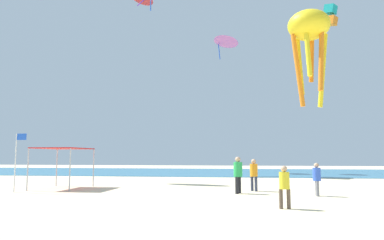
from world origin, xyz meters
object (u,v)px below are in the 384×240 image
at_px(canopy_tent, 63,150).
at_px(kite_octopus_yellow, 309,30).
at_px(kite_box_teal, 331,15).
at_px(person_central, 317,177).
at_px(kite_delta_pink, 226,40).
at_px(person_rightmost, 284,183).
at_px(banner_flag, 17,156).
at_px(person_near_tent, 238,172).
at_px(person_leftmost, 254,172).

xyz_separation_m(canopy_tent, kite_octopus_yellow, (14.71, 0.35, 6.89)).
xyz_separation_m(canopy_tent, kite_box_teal, (20.05, 16.56, 14.16)).
height_order(person_central, kite_delta_pink, kite_delta_pink).
bearing_deg(person_central, kite_delta_pink, 16.15).
xyz_separation_m(person_rightmost, banner_flag, (-13.67, 4.06, 1.01)).
distance_m(person_central, banner_flag, 15.76).
bearing_deg(banner_flag, kite_box_teal, 41.62).
height_order(person_central, kite_box_teal, kite_box_teal).
bearing_deg(person_near_tent, person_leftmost, 171.64).
xyz_separation_m(canopy_tent, kite_delta_pink, (9.06, 21.65, 13.76)).
distance_m(person_near_tent, kite_delta_pink, 27.54).
height_order(person_central, person_rightmost, person_central).
height_order(person_leftmost, person_rightmost, person_leftmost).
distance_m(person_leftmost, person_central, 3.60).
bearing_deg(canopy_tent, kite_box_teal, 39.55).
bearing_deg(person_leftmost, banner_flag, -120.91).
relative_size(person_rightmost, kite_box_teal, 0.69).
bearing_deg(person_central, person_rightmost, 158.80).
distance_m(person_rightmost, kite_delta_pink, 32.14).
distance_m(person_rightmost, banner_flag, 14.29).
bearing_deg(kite_octopus_yellow, kite_box_teal, 179.55).
height_order(person_leftmost, kite_delta_pink, kite_delta_pink).
bearing_deg(person_near_tent, kite_box_teal, 175.02).
height_order(canopy_tent, banner_flag, banner_flag).
xyz_separation_m(person_leftmost, banner_flag, (-12.76, -2.44, 0.90)).
relative_size(person_leftmost, kite_delta_pink, 0.41).
height_order(person_near_tent, person_leftmost, person_near_tent).
xyz_separation_m(person_leftmost, kite_box_teal, (8.65, 16.58, 15.42)).
xyz_separation_m(person_leftmost, person_rightmost, (0.91, -6.50, -0.11)).
xyz_separation_m(person_leftmost, person_central, (2.97, -2.03, -0.10)).
bearing_deg(kite_delta_pink, banner_flag, -71.80).
bearing_deg(kite_octopus_yellow, banner_flag, -62.25).
height_order(banner_flag, kite_octopus_yellow, kite_octopus_yellow).
relative_size(banner_flag, kite_box_teal, 1.39).
relative_size(person_near_tent, kite_octopus_yellow, 0.34).
distance_m(banner_flag, kite_delta_pink, 29.83).
bearing_deg(person_leftmost, person_near_tent, -73.00).
xyz_separation_m(canopy_tent, banner_flag, (-1.36, -2.46, -0.36)).
bearing_deg(kite_octopus_yellow, person_leftmost, -65.72).
height_order(person_rightmost, banner_flag, banner_flag).
xyz_separation_m(person_rightmost, kite_box_teal, (7.74, 23.08, 15.53)).
bearing_deg(person_near_tent, person_central, 103.79).
relative_size(person_central, banner_flag, 0.51).
distance_m(canopy_tent, banner_flag, 2.84).
xyz_separation_m(kite_octopus_yellow, kite_box_teal, (5.34, 16.21, 7.27)).
bearing_deg(kite_delta_pink, person_central, -35.81).
bearing_deg(person_rightmost, kite_octopus_yellow, -116.22).
distance_m(kite_delta_pink, kite_box_teal, 12.11).
bearing_deg(canopy_tent, person_rightmost, -27.93).
distance_m(canopy_tent, person_rightmost, 14.00).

